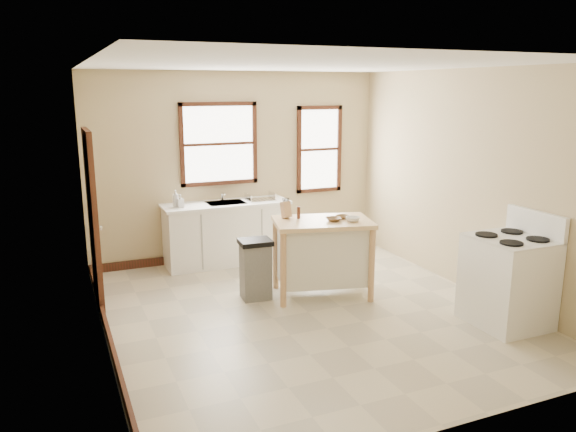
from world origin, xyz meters
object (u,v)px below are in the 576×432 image
object	(u,v)px
gas_stove	(509,270)
dish_rack	(260,197)
kitchen_island	(322,258)
trash_bin	(256,269)
bowl_b	(342,217)
pepper_grinder	(299,213)
soap_bottle_b	(181,201)
bowl_c	(353,219)
bowl_a	(333,219)
soap_bottle_a	(176,198)
knife_block	(286,210)

from	to	relation	value
gas_stove	dish_rack	bearing A→B (deg)	116.80
kitchen_island	trash_bin	size ratio (longest dim) A/B	1.57
bowl_b	pepper_grinder	bearing A→B (deg)	156.86
soap_bottle_b	bowl_c	world-z (taller)	soap_bottle_b
bowl_a	pepper_grinder	bearing A→B (deg)	138.08
kitchen_island	bowl_a	distance (m)	0.53
pepper_grinder	bowl_a	size ratio (longest dim) A/B	0.82
dish_rack	soap_bottle_a	bearing A→B (deg)	-160.31
soap_bottle_a	bowl_b	size ratio (longest dim) A/B	1.51
dish_rack	knife_block	size ratio (longest dim) A/B	2.03
soap_bottle_a	bowl_a	world-z (taller)	soap_bottle_a
bowl_a	trash_bin	distance (m)	1.14
dish_rack	bowl_c	size ratio (longest dim) A/B	2.33
soap_bottle_a	kitchen_island	distance (m)	2.32
pepper_grinder	kitchen_island	bearing A→B (deg)	-39.87
bowl_c	soap_bottle_b	bearing A→B (deg)	132.18
bowl_b	bowl_c	distance (m)	0.19
bowl_b	bowl_c	bearing A→B (deg)	-78.63
soap_bottle_a	gas_stove	bearing A→B (deg)	-26.61
bowl_a	gas_stove	bearing A→B (deg)	-47.50
dish_rack	bowl_c	world-z (taller)	bowl_c
bowl_b	trash_bin	distance (m)	1.26
kitchen_island	trash_bin	bearing A→B (deg)	179.41
knife_block	pepper_grinder	distance (m)	0.16
knife_block	trash_bin	size ratio (longest dim) A/B	0.27
knife_block	gas_stove	world-z (taller)	gas_stove
soap_bottle_a	pepper_grinder	distance (m)	1.95
knife_block	bowl_a	bearing A→B (deg)	-45.54
bowl_a	bowl_c	bearing A→B (deg)	-26.64
gas_stove	bowl_b	bearing A→B (deg)	127.23
dish_rack	pepper_grinder	world-z (taller)	pepper_grinder
pepper_grinder	trash_bin	world-z (taller)	pepper_grinder
kitchen_island	pepper_grinder	world-z (taller)	pepper_grinder
bowl_b	trash_bin	xyz separation A→B (m)	(-1.08, 0.23, -0.61)
pepper_grinder	trash_bin	size ratio (longest dim) A/B	0.20
dish_rack	bowl_c	bearing A→B (deg)	-53.80
dish_rack	bowl_b	distance (m)	1.77
bowl_c	dish_rack	bearing A→B (deg)	104.69
soap_bottle_a	trash_bin	world-z (taller)	soap_bottle_a
pepper_grinder	bowl_c	world-z (taller)	pepper_grinder
bowl_b	bowl_c	size ratio (longest dim) A/B	0.92
kitchen_island	trash_bin	world-z (taller)	kitchen_island
soap_bottle_b	soap_bottle_a	bearing A→B (deg)	127.36
dish_rack	soap_bottle_b	bearing A→B (deg)	-157.37
kitchen_island	bowl_c	xyz separation A→B (m)	(0.30, -0.21, 0.51)
soap_bottle_a	gas_stove	xyz separation A→B (m)	(2.91, -3.33, -0.41)
kitchen_island	pepper_grinder	distance (m)	0.64
knife_block	bowl_b	size ratio (longest dim) A/B	1.25
trash_bin	bowl_b	bearing A→B (deg)	-7.83
bowl_b	gas_stove	xyz separation A→B (m)	(1.20, -1.58, -0.36)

